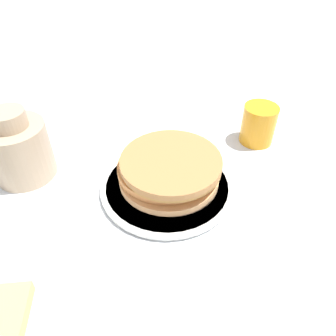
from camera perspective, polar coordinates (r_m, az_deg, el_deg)
The scene contains 5 objects.
ground_plane at distance 0.62m, azimuth -1.76°, elevation -3.17°, with size 4.00×4.00×0.00m, color white.
plate at distance 0.61m, azimuth 0.00°, elevation -2.84°, with size 0.25×0.25×0.01m.
pancake_stack at distance 0.59m, azimuth 0.31°, elevation -0.24°, with size 0.19×0.19×0.06m.
juice_glass at distance 0.73m, azimuth 15.48°, elevation 7.34°, with size 0.07×0.07×0.08m.
cream_jug at distance 0.67m, azimuth -24.52°, elevation 3.06°, with size 0.11×0.11×0.14m.
Camera 1 is at (-0.18, 0.41, 0.43)m, focal length 35.00 mm.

